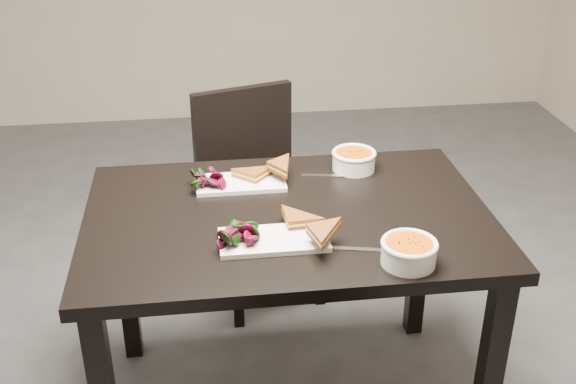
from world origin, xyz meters
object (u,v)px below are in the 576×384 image
object	(u,v)px
chair_far	(254,182)
table	(288,242)
soup_bowl_near	(409,251)
plate_far	(241,183)
plate_near	(274,240)
soup_bowl_far	(354,159)

from	to	relation	value
chair_far	table	bearing A→B (deg)	-104.02
table	chair_far	bearing A→B (deg)	93.07
table	soup_bowl_near	world-z (taller)	soup_bowl_near
chair_far	plate_far	bearing A→B (deg)	-115.80
plate_near	soup_bowl_near	size ratio (longest dim) A/B	2.00
soup_bowl_near	soup_bowl_far	world-z (taller)	same
plate_near	plate_far	bearing A→B (deg)	100.13
table	chair_far	world-z (taller)	chair_far
table	soup_bowl_far	bearing A→B (deg)	46.69
soup_bowl_near	table	bearing A→B (deg)	131.69
table	plate_far	bearing A→B (deg)	121.63
plate_near	soup_bowl_near	world-z (taller)	soup_bowl_near
table	plate_near	world-z (taller)	plate_near
table	chair_far	size ratio (longest dim) A/B	1.41
plate_near	plate_far	distance (m)	0.37
table	plate_far	xyz separation A→B (m)	(-0.13, 0.20, 0.11)
chair_far	soup_bowl_far	xyz separation A→B (m)	(0.30, -0.48, 0.30)
plate_near	soup_bowl_far	world-z (taller)	soup_bowl_far
plate_near	soup_bowl_far	distance (m)	0.54
table	soup_bowl_near	xyz separation A→B (m)	(0.28, -0.31, 0.14)
table	plate_far	world-z (taller)	plate_far
chair_far	plate_far	size ratio (longest dim) A/B	3.01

